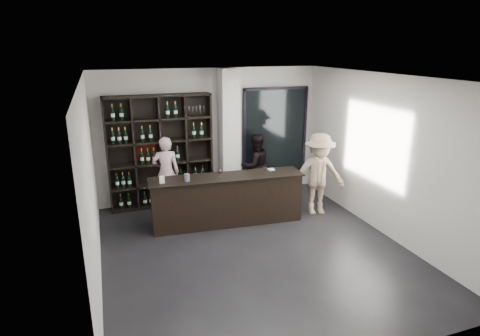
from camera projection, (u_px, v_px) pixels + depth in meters
name	position (u px, v px, depth m)	size (l,w,h in m)	color
floor	(254.00, 250.00, 6.88)	(5.00, 5.50, 0.01)	black
wine_shelf	(160.00, 152.00, 8.48)	(2.20, 0.35, 2.40)	black
structural_column	(229.00, 136.00, 8.79)	(0.40, 0.40, 2.90)	silver
glass_panel	(275.00, 132.00, 9.38)	(1.60, 0.08, 2.10)	black
tasting_counter	(227.00, 200.00, 7.78)	(2.96, 0.62, 0.97)	black
taster_pink	(166.00, 173.00, 8.47)	(0.57, 0.37, 1.56)	#D3A1B0
taster_black	(255.00, 165.00, 9.13)	(0.72, 0.56, 1.47)	black
customer	(319.00, 174.00, 8.15)	(1.09, 0.63, 1.69)	gray
wine_glass	(220.00, 173.00, 7.56)	(0.07, 0.07, 0.18)	white
spit_cup	(187.00, 177.00, 7.35)	(0.10, 0.10, 0.13)	#ABB9D0
napkin_stack	(271.00, 169.00, 8.02)	(0.11, 0.11, 0.02)	white
card_stand	(162.00, 180.00, 7.23)	(0.09, 0.04, 0.13)	white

